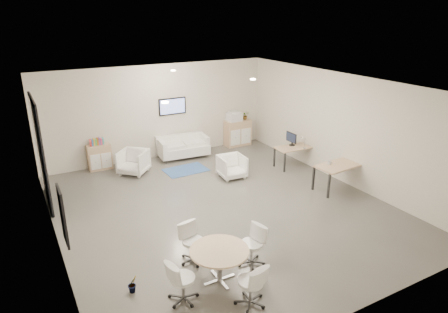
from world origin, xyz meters
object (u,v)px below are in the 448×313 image
object	(u,v)px
desk_rear	(295,149)
round_table	(219,254)
armchair_right	(232,166)
sideboard_right	(238,133)
loveseat	(183,147)
sideboard_left	(100,157)
armchair_left	(133,161)
desk_front	(340,167)

from	to	relation	value
desk_rear	round_table	distance (m)	6.47
round_table	armchair_right	bearing A→B (deg)	57.26
armchair_right	sideboard_right	bearing A→B (deg)	60.28
sideboard_right	loveseat	xyz separation A→B (m)	(-2.34, -0.18, -0.14)
sideboard_right	armchair_right	bearing A→B (deg)	-123.97
sideboard_right	sideboard_left	bearing A→B (deg)	179.50
armchair_right	round_table	distance (m)	5.05
sideboard_left	round_table	bearing A→B (deg)	-84.52
sideboard_right	armchair_left	xyz separation A→B (m)	(-4.32, -0.84, -0.07)
desk_rear	armchair_right	bearing A→B (deg)	177.99
sideboard_left	sideboard_right	size ratio (longest dim) A/B	0.84
sideboard_right	armchair_left	distance (m)	4.40
armchair_left	desk_front	size ratio (longest dim) A/B	0.55
sideboard_left	loveseat	world-z (taller)	sideboard_left
loveseat	armchair_left	distance (m)	2.08
armchair_left	loveseat	bearing A→B (deg)	62.30
armchair_right	sideboard_left	bearing A→B (deg)	146.07
loveseat	desk_front	distance (m)	5.48
sideboard_right	armchair_right	size ratio (longest dim) A/B	1.27
sideboard_right	loveseat	world-z (taller)	sideboard_right
armchair_left	sideboard_left	bearing A→B (deg)	177.43
desk_rear	round_table	xyz separation A→B (m)	(-5.01, -4.08, -0.01)
sideboard_right	armchair_left	bearing A→B (deg)	-169.03
sideboard_left	armchair_right	world-z (taller)	sideboard_left
armchair_right	round_table	xyz separation A→B (m)	(-2.73, -4.24, 0.21)
armchair_right	desk_front	distance (m)	3.19
sideboard_left	armchair_left	bearing A→B (deg)	-46.32
armchair_right	desk_rear	world-z (taller)	armchair_right
desk_rear	round_table	world-z (taller)	round_table
armchair_right	loveseat	bearing A→B (deg)	107.52
round_table	loveseat	bearing A→B (deg)	72.17
desk_front	round_table	xyz separation A→B (m)	(-4.99, -2.02, -0.09)
sideboard_left	armchair_right	size ratio (longest dim) A/B	1.07
sideboard_right	desk_rear	bearing A→B (deg)	-79.52
sideboard_right	armchair_right	world-z (taller)	sideboard_right
round_table	desk_front	bearing A→B (deg)	22.00
armchair_right	desk_front	size ratio (longest dim) A/B	0.51
loveseat	desk_front	xyz separation A→B (m)	(2.84, -4.68, 0.33)
desk_front	round_table	size ratio (longest dim) A/B	1.36
sideboard_left	desk_front	distance (m)	7.49
sideboard_left	armchair_right	bearing A→B (deg)	-38.19
loveseat	sideboard_left	bearing A→B (deg)	-179.59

